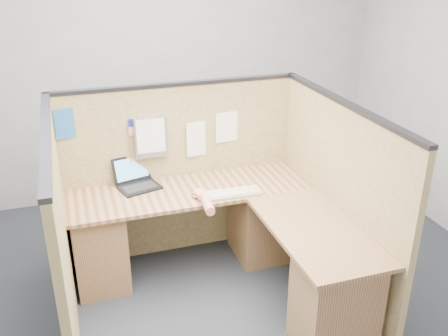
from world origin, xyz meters
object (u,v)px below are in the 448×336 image
object	(u,v)px
laptop	(138,179)
mouse	(199,195)
keyboard	(232,193)
l_desk	(227,246)

from	to	relation	value
laptop	mouse	world-z (taller)	laptop
keyboard	mouse	distance (m)	0.26
l_desk	mouse	xyz separation A→B (m)	(-0.16, 0.23, 0.36)
keyboard	laptop	bearing A→B (deg)	150.87
laptop	mouse	distance (m)	0.55
keyboard	mouse	xyz separation A→B (m)	(-0.26, 0.05, 0.01)
l_desk	keyboard	xyz separation A→B (m)	(0.10, 0.19, 0.35)
l_desk	keyboard	distance (m)	0.41
laptop	keyboard	world-z (taller)	laptop
laptop	keyboard	bearing A→B (deg)	-46.11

